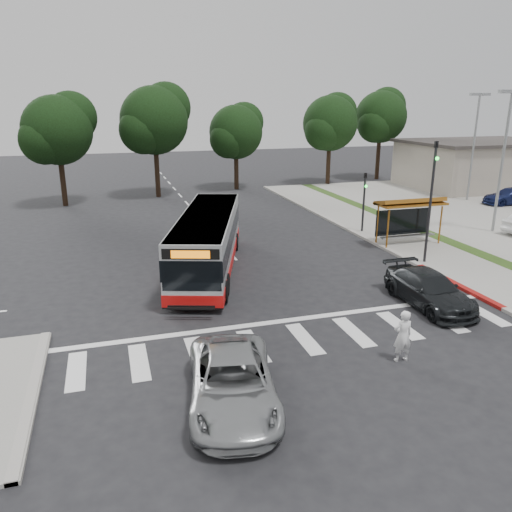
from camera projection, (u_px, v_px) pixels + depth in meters
name	position (u px, v px, depth m)	size (l,w,h in m)	color
ground	(264.00, 292.00, 23.01)	(140.00, 140.00, 0.00)	black
sidewalk_east	(384.00, 232.00, 33.34)	(4.00, 40.00, 0.12)	gray
curb_east	(357.00, 234.00, 32.79)	(0.30, 40.00, 0.15)	#9E9991
curb_east_red	(457.00, 285.00, 23.64)	(0.32, 6.00, 0.15)	maroon
parking_lot	(508.00, 215.00, 38.48)	(18.00, 36.00, 0.10)	gray
commercial_building	(479.00, 166.00, 50.75)	(14.00, 10.00, 4.40)	#A59B8B
building_roof_cap	(482.00, 142.00, 50.06)	(14.60, 10.60, 0.30)	#383330
crosswalk_ladder	(305.00, 339.00, 18.44)	(18.00, 2.60, 0.01)	silver
bus_shelter	(409.00, 207.00, 29.96)	(4.20, 1.60, 2.86)	#935818
traffic_signal_ne_tall	(431.00, 193.00, 25.88)	(0.18, 0.37, 6.50)	black
traffic_signal_ne_short	(364.00, 196.00, 32.69)	(0.18, 0.37, 4.00)	black
lot_light_front	(505.00, 143.00, 31.72)	(1.90, 0.35, 9.01)	gray
lot_light_mid	(475.00, 132.00, 42.52)	(1.90, 0.35, 9.01)	gray
tree_ne_a	(330.00, 122.00, 51.23)	(6.16, 5.74, 9.30)	black
tree_ne_b	(381.00, 116.00, 54.83)	(6.16, 5.74, 10.02)	black
tree_north_a	(155.00, 119.00, 44.29)	(6.60, 6.15, 10.17)	black
tree_north_b	(236.00, 131.00, 48.69)	(5.72, 5.33, 8.43)	black
tree_north_c	(58.00, 129.00, 40.44)	(6.16, 5.74, 9.30)	black
transit_bus	(208.00, 242.00, 25.55)	(2.51, 11.58, 2.99)	#ABADAF
pedestrian	(403.00, 336.00, 16.62)	(0.67, 0.44, 1.83)	white
dark_sedan	(429.00, 290.00, 21.28)	(2.02, 4.97, 1.44)	black
silver_suv_south	(233.00, 382.00, 14.21)	(2.43, 5.27, 1.47)	#97999B
parked_car_3	(510.00, 196.00, 42.10)	(1.91, 4.70, 1.37)	#151E4C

